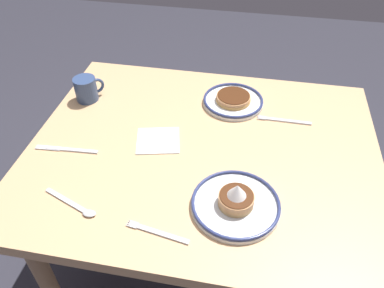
# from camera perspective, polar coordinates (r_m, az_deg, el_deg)

# --- Properties ---
(ground_plane) EXTENTS (6.00, 6.00, 0.00)m
(ground_plane) POSITION_cam_1_polar(r_m,az_deg,el_deg) (1.90, 1.21, -17.34)
(ground_plane) COLOR #2E2E38
(dining_table) EXTENTS (1.21, 0.99, 0.74)m
(dining_table) POSITION_cam_1_polar(r_m,az_deg,el_deg) (1.38, 1.59, -3.15)
(dining_table) COLOR tan
(dining_table) RESTS_ON ground_plane
(plate_near_main) EXTENTS (0.24, 0.24, 0.04)m
(plate_near_main) POSITION_cam_1_polar(r_m,az_deg,el_deg) (1.52, 6.23, 6.58)
(plate_near_main) COLOR white
(plate_near_main) RESTS_ON dining_table
(plate_center_pancakes) EXTENTS (0.27, 0.27, 0.09)m
(plate_center_pancakes) POSITION_cam_1_polar(r_m,az_deg,el_deg) (1.13, 6.62, -8.78)
(plate_center_pancakes) COLOR silver
(plate_center_pancakes) RESTS_ON dining_table
(coffee_mug) EXTENTS (0.10, 0.10, 0.10)m
(coffee_mug) POSITION_cam_1_polar(r_m,az_deg,el_deg) (1.58, -15.62, 8.04)
(coffee_mug) COLOR #334772
(coffee_mug) RESTS_ON dining_table
(paper_napkin) EXTENTS (0.18, 0.17, 0.00)m
(paper_napkin) POSITION_cam_1_polar(r_m,az_deg,el_deg) (1.35, -5.14, 0.53)
(paper_napkin) COLOR white
(paper_napkin) RESTS_ON dining_table
(fork_near) EXTENTS (0.19, 0.05, 0.01)m
(fork_near) POSITION_cam_1_polar(r_m,az_deg,el_deg) (1.09, -5.27, -13.13)
(fork_near) COLOR silver
(fork_near) RESTS_ON dining_table
(fork_far) EXTENTS (0.20, 0.02, 0.01)m
(fork_far) POSITION_cam_1_polar(r_m,az_deg,el_deg) (1.47, 13.66, 3.48)
(fork_far) COLOR silver
(fork_far) RESTS_ON dining_table
(butter_knife) EXTENTS (0.22, 0.03, 0.01)m
(butter_knife) POSITION_cam_1_polar(r_m,az_deg,el_deg) (1.38, -18.38, -0.78)
(butter_knife) COLOR silver
(butter_knife) RESTS_ON dining_table
(tea_spoon) EXTENTS (0.19, 0.09, 0.01)m
(tea_spoon) POSITION_cam_1_polar(r_m,az_deg,el_deg) (1.19, -16.97, -9.00)
(tea_spoon) COLOR silver
(tea_spoon) RESTS_ON dining_table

